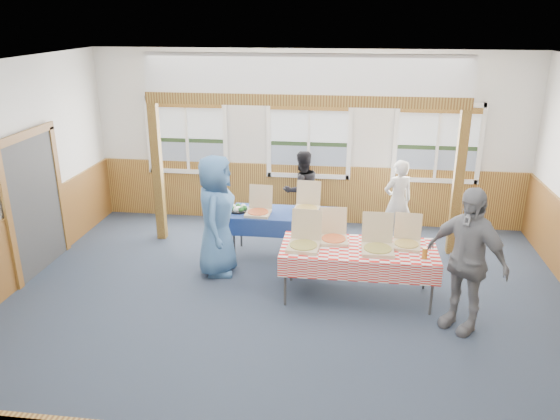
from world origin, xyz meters
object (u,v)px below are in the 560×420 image
object	(u,v)px
woman_black	(302,190)
man_blue	(216,216)
table_left	(284,216)
woman_white	(398,201)
person_grey	(466,260)
table_right	(359,251)

from	to	relation	value
woman_black	man_blue	size ratio (longest dim) A/B	0.79
table_left	woman_black	bearing A→B (deg)	61.68
woman_white	person_grey	size ratio (longest dim) A/B	0.78
table_right	woman_black	world-z (taller)	woman_black
man_blue	table_right	bearing A→B (deg)	-106.64
table_left	table_right	world-z (taller)	same
woman_white	woman_black	bearing A→B (deg)	-37.34
woman_black	table_right	bearing A→B (deg)	82.27
person_grey	table_right	bearing A→B (deg)	-163.27
table_right	person_grey	world-z (taller)	person_grey
table_right	woman_white	distance (m)	2.23
man_blue	woman_black	bearing A→B (deg)	-31.72
man_blue	person_grey	size ratio (longest dim) A/B	0.99
table_right	woman_black	size ratio (longest dim) A/B	1.49
woman_black	person_grey	distance (m)	3.91
table_left	person_grey	distance (m)	3.11
woman_black	man_blue	distance (m)	2.30
table_left	woman_white	bearing A→B (deg)	4.44
woman_black	table_left	bearing A→B (deg)	52.97
person_grey	woman_white	bearing A→B (deg)	145.03
woman_black	person_grey	world-z (taller)	person_grey
woman_black	man_blue	bearing A→B (deg)	31.53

